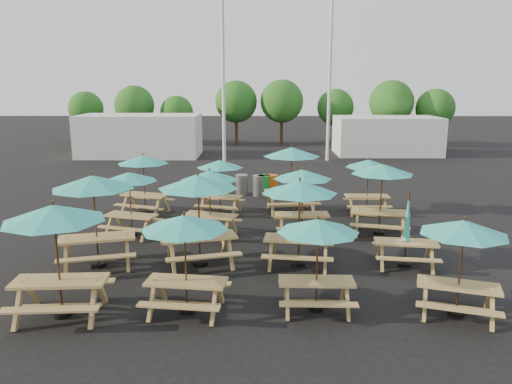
{
  "coord_description": "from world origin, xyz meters",
  "views": [
    {
      "loc": [
        0.12,
        -15.9,
        4.93
      ],
      "look_at": [
        0.0,
        1.5,
        1.1
      ],
      "focal_mm": 35.0,
      "sensor_mm": 36.0,
      "label": 1
    }
  ],
  "objects_px": {
    "picnic_unit_6": "(209,180)",
    "picnic_unit_14": "(382,174)",
    "picnic_unit_8": "(318,232)",
    "picnic_unit_15": "(368,167)",
    "picnic_unit_9": "(300,193)",
    "picnic_unit_4": "(185,229)",
    "picnic_unit_5": "(198,188)",
    "picnic_unit_11": "(292,156)",
    "waste_bin_0": "(206,185)",
    "waste_bin_2": "(259,186)",
    "picnic_unit_12": "(463,233)",
    "picnic_unit_2": "(129,181)",
    "waste_bin_3": "(264,185)",
    "waste_bin_4": "(271,185)",
    "picnic_unit_7": "(220,167)",
    "picnic_unit_0": "(54,220)",
    "waste_bin_1": "(242,185)",
    "picnic_unit_3": "(143,163)",
    "picnic_unit_10": "(303,178)",
    "picnic_unit_1": "(93,188)",
    "picnic_unit_13": "(406,236)"
  },
  "relations": [
    {
      "from": "waste_bin_1",
      "to": "waste_bin_3",
      "type": "bearing_deg",
      "value": -8.05
    },
    {
      "from": "picnic_unit_0",
      "to": "waste_bin_1",
      "type": "height_order",
      "value": "picnic_unit_0"
    },
    {
      "from": "picnic_unit_0",
      "to": "waste_bin_3",
      "type": "bearing_deg",
      "value": 65.69
    },
    {
      "from": "picnic_unit_8",
      "to": "picnic_unit_15",
      "type": "relative_size",
      "value": 1.0
    },
    {
      "from": "picnic_unit_14",
      "to": "waste_bin_3",
      "type": "distance_m",
      "value": 7.07
    },
    {
      "from": "picnic_unit_1",
      "to": "picnic_unit_6",
      "type": "relative_size",
      "value": 1.13
    },
    {
      "from": "picnic_unit_11",
      "to": "waste_bin_0",
      "type": "xyz_separation_m",
      "value": [
        -3.62,
        3.01,
        -1.74
      ]
    },
    {
      "from": "picnic_unit_4",
      "to": "picnic_unit_11",
      "type": "bearing_deg",
      "value": 79.1
    },
    {
      "from": "picnic_unit_9",
      "to": "picnic_unit_4",
      "type": "bearing_deg",
      "value": -125.04
    },
    {
      "from": "picnic_unit_10",
      "to": "picnic_unit_1",
      "type": "bearing_deg",
      "value": -155.73
    },
    {
      "from": "picnic_unit_6",
      "to": "waste_bin_4",
      "type": "distance_m",
      "value": 6.65
    },
    {
      "from": "picnic_unit_3",
      "to": "picnic_unit_8",
      "type": "xyz_separation_m",
      "value": [
        5.63,
        -8.29,
        -0.15
      ]
    },
    {
      "from": "picnic_unit_4",
      "to": "picnic_unit_7",
      "type": "xyz_separation_m",
      "value": [
        0.09,
        8.48,
        -0.11
      ]
    },
    {
      "from": "picnic_unit_3",
      "to": "picnic_unit_10",
      "type": "xyz_separation_m",
      "value": [
        5.77,
        -2.81,
        -0.04
      ]
    },
    {
      "from": "picnic_unit_2",
      "to": "picnic_unit_6",
      "type": "height_order",
      "value": "picnic_unit_6"
    },
    {
      "from": "waste_bin_1",
      "to": "waste_bin_4",
      "type": "relative_size",
      "value": 1.0
    },
    {
      "from": "picnic_unit_7",
      "to": "waste_bin_0",
      "type": "bearing_deg",
      "value": 119.2
    },
    {
      "from": "picnic_unit_13",
      "to": "picnic_unit_2",
      "type": "bearing_deg",
      "value": 169.1
    },
    {
      "from": "picnic_unit_2",
      "to": "picnic_unit_13",
      "type": "bearing_deg",
      "value": -2.41
    },
    {
      "from": "picnic_unit_8",
      "to": "waste_bin_1",
      "type": "distance_m",
      "value": 11.82
    },
    {
      "from": "picnic_unit_10",
      "to": "waste_bin_4",
      "type": "xyz_separation_m",
      "value": [
        -0.85,
        6.05,
        -1.46
      ]
    },
    {
      "from": "picnic_unit_1",
      "to": "picnic_unit_8",
      "type": "relative_size",
      "value": 1.26
    },
    {
      "from": "waste_bin_3",
      "to": "waste_bin_4",
      "type": "bearing_deg",
      "value": 17.99
    },
    {
      "from": "waste_bin_0",
      "to": "waste_bin_2",
      "type": "height_order",
      "value": "same"
    },
    {
      "from": "picnic_unit_0",
      "to": "picnic_unit_14",
      "type": "relative_size",
      "value": 1.03
    },
    {
      "from": "picnic_unit_15",
      "to": "picnic_unit_12",
      "type": "bearing_deg",
      "value": -88.3
    },
    {
      "from": "picnic_unit_2",
      "to": "picnic_unit_4",
      "type": "distance_m",
      "value": 6.16
    },
    {
      "from": "picnic_unit_7",
      "to": "picnic_unit_9",
      "type": "relative_size",
      "value": 0.89
    },
    {
      "from": "picnic_unit_8",
      "to": "picnic_unit_13",
      "type": "height_order",
      "value": "picnic_unit_13"
    },
    {
      "from": "picnic_unit_1",
      "to": "picnic_unit_9",
      "type": "xyz_separation_m",
      "value": [
        5.48,
        0.11,
        -0.15
      ]
    },
    {
      "from": "picnic_unit_14",
      "to": "waste_bin_0",
      "type": "distance_m",
      "value": 8.83
    },
    {
      "from": "waste_bin_2",
      "to": "waste_bin_0",
      "type": "bearing_deg",
      "value": 175.77
    },
    {
      "from": "picnic_unit_10",
      "to": "picnic_unit_0",
      "type": "bearing_deg",
      "value": -136.06
    },
    {
      "from": "picnic_unit_8",
      "to": "picnic_unit_9",
      "type": "bearing_deg",
      "value": 95.04
    },
    {
      "from": "picnic_unit_10",
      "to": "waste_bin_3",
      "type": "height_order",
      "value": "picnic_unit_10"
    },
    {
      "from": "picnic_unit_3",
      "to": "picnic_unit_8",
      "type": "height_order",
      "value": "picnic_unit_3"
    },
    {
      "from": "picnic_unit_2",
      "to": "picnic_unit_6",
      "type": "bearing_deg",
      "value": 14.94
    },
    {
      "from": "picnic_unit_3",
      "to": "waste_bin_2",
      "type": "distance_m",
      "value": 5.56
    },
    {
      "from": "picnic_unit_4",
      "to": "picnic_unit_10",
      "type": "distance_m",
      "value": 6.35
    },
    {
      "from": "picnic_unit_6",
      "to": "picnic_unit_14",
      "type": "distance_m",
      "value": 5.59
    },
    {
      "from": "picnic_unit_2",
      "to": "picnic_unit_6",
      "type": "relative_size",
      "value": 0.96
    },
    {
      "from": "picnic_unit_10",
      "to": "picnic_unit_14",
      "type": "height_order",
      "value": "picnic_unit_14"
    },
    {
      "from": "waste_bin_3",
      "to": "waste_bin_4",
      "type": "xyz_separation_m",
      "value": [
        0.34,
        0.11,
        0.0
      ]
    },
    {
      "from": "picnic_unit_3",
      "to": "picnic_unit_13",
      "type": "relative_size",
      "value": 1.14
    },
    {
      "from": "picnic_unit_7",
      "to": "picnic_unit_10",
      "type": "bearing_deg",
      "value": -31.26
    },
    {
      "from": "picnic_unit_5",
      "to": "picnic_unit_11",
      "type": "relative_size",
      "value": 1.04
    },
    {
      "from": "waste_bin_2",
      "to": "picnic_unit_4",
      "type": "bearing_deg",
      "value": -97.78
    },
    {
      "from": "picnic_unit_8",
      "to": "picnic_unit_13",
      "type": "xyz_separation_m",
      "value": [
        2.73,
        2.7,
        -0.93
      ]
    },
    {
      "from": "waste_bin_3",
      "to": "waste_bin_0",
      "type": "bearing_deg",
      "value": 176.91
    },
    {
      "from": "picnic_unit_5",
      "to": "waste_bin_4",
      "type": "distance_m",
      "value": 9.22
    }
  ]
}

